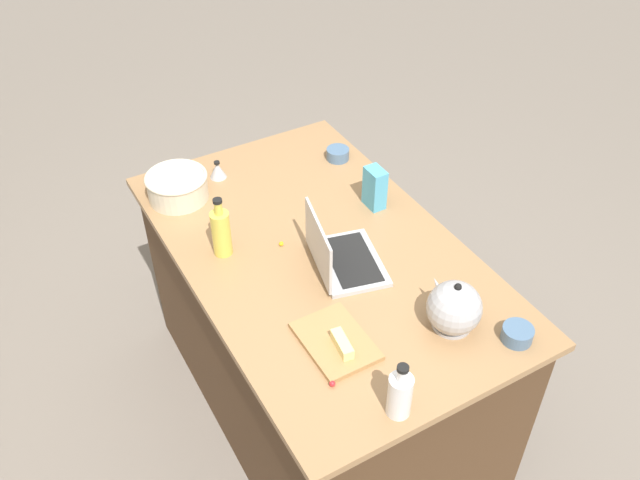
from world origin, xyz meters
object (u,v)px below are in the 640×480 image
ramekin_medium (338,154)px  mixing_bowl_large (177,186)px  bottle_oil (221,232)px  cutting_board (335,341)px  kitchen_timer (218,170)px  laptop (339,256)px  butter_stick_left (342,344)px  kettle (454,308)px  ramekin_small (517,334)px  candy_bag (375,188)px  bottle_vinegar (400,394)px

ramekin_medium → mixing_bowl_large: bearing=83.8°
bottle_oil → cutting_board: 0.60m
ramekin_medium → kitchen_timer: 0.52m
laptop → kitchen_timer: 0.74m
butter_stick_left → kitchen_timer: size_ratio=1.43×
butter_stick_left → ramekin_medium: bearing=-30.2°
kettle → cutting_board: kettle is taller
bottle_oil → ramekin_small: size_ratio=2.41×
ramekin_small → ramekin_medium: bearing=-1.8°
mixing_bowl_large → ramekin_small: bearing=-152.0°
ramekin_medium → cutting_board: bearing=148.7°
cutting_board → candy_bag: candy_bag is taller
bottle_oil → mixing_bowl_large: bearing=3.1°
butter_stick_left → kitchen_timer: kitchen_timer is taller
ramekin_small → kitchen_timer: bearing=19.8°
bottle_oil → kettle: bearing=-144.5°
bottle_vinegar → ramekin_small: 0.49m
cutting_board → ramekin_medium: 1.05m
ramekin_medium → kitchen_timer: size_ratio=1.28×
laptop → cutting_board: size_ratio=1.30×
bottle_oil → ramekin_medium: (0.32, -0.68, -0.07)m
bottle_oil → ramekin_medium: size_ratio=2.47×
mixing_bowl_large → bottle_vinegar: 1.30m
ramekin_small → candy_bag: size_ratio=0.59×
mixing_bowl_large → bottle_vinegar: size_ratio=1.25×
mixing_bowl_large → bottle_vinegar: bottle_vinegar is taller
ramekin_small → laptop: bearing=28.5°
bottle_vinegar → cutting_board: bearing=4.5°
laptop → bottle_oil: bottle_oil is taller
bottle_oil → butter_stick_left: bottle_oil is taller
butter_stick_left → ramekin_medium: (0.94, -0.55, -0.01)m
laptop → bottle_vinegar: (-0.62, 0.17, 0.03)m
laptop → mixing_bowl_large: bearing=27.6°
bottle_oil → cutting_board: (-0.58, -0.13, -0.09)m
mixing_bowl_large → candy_bag: candy_bag is taller
bottle_vinegar → kettle: (0.19, -0.34, -0.00)m
ramekin_small → candy_bag: bearing=0.6°
laptop → ramekin_medium: 0.69m
butter_stick_left → ramekin_small: 0.56m
laptop → candy_bag: laptop is taller
bottle_oil → ramekin_small: bottle_oil is taller
bottle_oil → laptop: bearing=-129.9°
bottle_vinegar → candy_bag: (0.86, -0.48, 0.01)m
bottle_oil → bottle_vinegar: bearing=-170.0°
mixing_bowl_large → ramekin_small: size_ratio=2.48×
butter_stick_left → mixing_bowl_large: bearing=8.6°
mixing_bowl_large → cutting_board: size_ratio=0.92×
bottle_oil → kettle: bottle_oil is taller
laptop → bottle_oil: bearing=50.1°
ramekin_medium → kettle: bearing=170.0°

